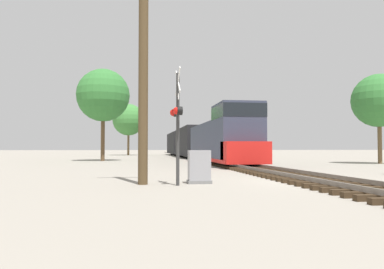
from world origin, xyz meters
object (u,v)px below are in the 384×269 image
(tree_far_right, at_px, (379,101))
(tree_deep_background, at_px, (128,120))
(freight_train, at_px, (192,142))
(crossing_signal_near, at_px, (177,117))
(utility_pole, at_px, (143,67))
(tree_mid_background, at_px, (103,95))
(relay_cabinet, at_px, (199,167))

(tree_far_right, distance_m, tree_deep_background, 44.38)
(freight_train, bearing_deg, crossing_signal_near, -98.64)
(crossing_signal_near, relative_size, utility_pole, 0.49)
(crossing_signal_near, bearing_deg, freight_train, 167.33)
(tree_far_right, distance_m, tree_mid_background, 25.48)
(crossing_signal_near, relative_size, relay_cabinet, 3.35)
(freight_train, height_order, tree_far_right, tree_far_right)
(utility_pole, height_order, tree_deep_background, tree_deep_background)
(freight_train, bearing_deg, tree_far_right, -55.90)
(tree_deep_background, bearing_deg, tree_mid_background, -93.24)
(crossing_signal_near, bearing_deg, tree_far_right, 126.02)
(crossing_signal_near, distance_m, relay_cabinet, 2.13)
(utility_pole, xyz_separation_m, tree_deep_background, (-2.23, 53.54, 2.01))
(freight_train, bearing_deg, utility_pole, -100.71)
(crossing_signal_near, height_order, tree_far_right, tree_far_right)
(freight_train, height_order, utility_pole, utility_pole)
(tree_mid_background, bearing_deg, utility_pole, -81.16)
(relay_cabinet, bearing_deg, crossing_signal_near, -142.44)
(freight_train, height_order, tree_mid_background, tree_mid_background)
(crossing_signal_near, xyz_separation_m, tree_deep_background, (-3.42, 54.10, 3.88))
(tree_deep_background, bearing_deg, freight_train, -65.67)
(tree_mid_background, relative_size, tree_deep_background, 1.02)
(tree_mid_background, bearing_deg, tree_far_right, -22.84)
(freight_train, distance_m, utility_pole, 34.96)
(relay_cabinet, xyz_separation_m, tree_far_right, (17.51, 14.78, 4.64))
(freight_train, distance_m, tree_deep_background, 21.57)
(freight_train, relative_size, tree_far_right, 6.98)
(freight_train, distance_m, tree_mid_background, 14.77)
(freight_train, bearing_deg, tree_deep_background, 114.33)
(tree_far_right, relative_size, tree_mid_background, 0.81)
(relay_cabinet, height_order, tree_deep_background, tree_deep_background)
(crossing_signal_near, bearing_deg, relay_cabinet, 123.54)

